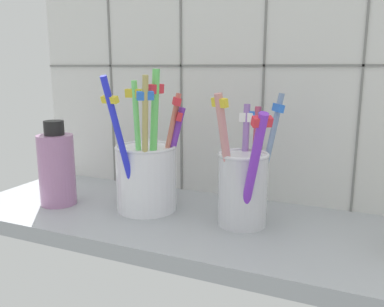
# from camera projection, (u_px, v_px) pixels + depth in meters

# --- Properties ---
(counter_slab) EXTENTS (0.64, 0.22, 0.02)m
(counter_slab) POSITION_uv_depth(u_px,v_px,m) (190.00, 225.00, 0.53)
(counter_slab) COLOR #9EA3A8
(counter_slab) RESTS_ON ground
(tile_wall_back) EXTENTS (0.64, 0.02, 0.45)m
(tile_wall_back) POSITION_uv_depth(u_px,v_px,m) (223.00, 59.00, 0.60)
(tile_wall_back) COLOR silver
(tile_wall_back) RESTS_ON ground
(toothbrush_cup_left) EXTENTS (0.09, 0.12, 0.19)m
(toothbrush_cup_left) POSITION_uv_depth(u_px,v_px,m) (147.00, 173.00, 0.55)
(toothbrush_cup_left) COLOR white
(toothbrush_cup_left) RESTS_ON counter_slab
(toothbrush_cup_right) EXTENTS (0.08, 0.11, 0.17)m
(toothbrush_cup_right) POSITION_uv_depth(u_px,v_px,m) (244.00, 183.00, 0.50)
(toothbrush_cup_right) COLOR silver
(toothbrush_cup_right) RESTS_ON counter_slab
(soap_bottle) EXTENTS (0.05, 0.05, 0.12)m
(soap_bottle) POSITION_uv_depth(u_px,v_px,m) (57.00, 168.00, 0.58)
(soap_bottle) COLOR #B078A8
(soap_bottle) RESTS_ON counter_slab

